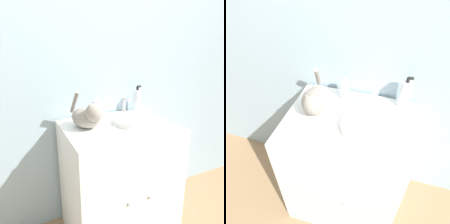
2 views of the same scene
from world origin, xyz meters
The scene contains 7 objects.
wall_back centered at (0.00, 0.64, 1.25)m, with size 6.00×0.05×2.50m.
vanity_cabinet centered at (0.00, 0.30, 0.45)m, with size 0.75×0.61×0.89m.
sink_basin centered at (0.12, 0.28, 0.91)m, with size 0.31×0.31×0.04m.
faucet centered at (0.12, 0.45, 0.96)m, with size 0.16×0.10×0.16m.
cat centered at (-0.21, 0.33, 0.97)m, with size 0.23×0.36×0.23m.
soap_bottle centered at (0.30, 0.54, 0.98)m, with size 0.07×0.07×0.22m.
spray_bottle centered at (-0.08, 0.51, 0.97)m, with size 0.07×0.07×0.17m.
Camera 1 is at (-0.64, -0.97, 1.40)m, focal length 35.00 mm.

